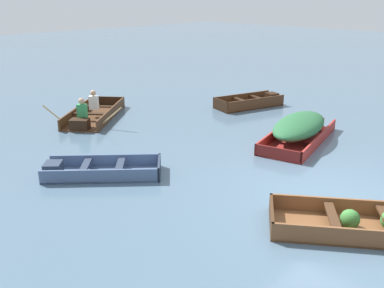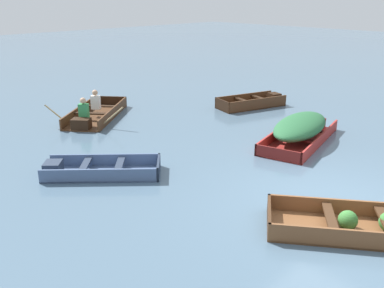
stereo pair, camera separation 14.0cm
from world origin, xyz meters
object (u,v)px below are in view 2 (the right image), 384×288
Objects in this scene: dinghy_wooden_brown_foreground at (366,226)px; skiff_red_near_moored at (300,128)px; rowboat_dark_varnish_with_crew at (94,114)px; skiff_dark_varnish_outer_moored at (254,103)px; skiff_slate_blue_mid_moored at (97,170)px.

skiff_red_near_moored is (3.31, 3.35, 0.25)m from dinghy_wooden_brown_foreground.
skiff_red_near_moored is 1.08× the size of rowboat_dark_varnish_with_crew.
dinghy_wooden_brown_foreground is at bearing -129.74° from skiff_dark_varnish_outer_moored.
rowboat_dark_varnish_with_crew is (-2.78, 5.80, -0.20)m from skiff_red_near_moored.
rowboat_dark_varnish_with_crew is (2.39, 3.88, 0.07)m from skiff_slate_blue_mid_moored.
skiff_dark_varnish_outer_moored reaches higher than skiff_slate_blue_mid_moored.
dinghy_wooden_brown_foreground is 9.17m from rowboat_dark_varnish_with_crew.
rowboat_dark_varnish_with_crew reaches higher than dinghy_wooden_brown_foreground.
dinghy_wooden_brown_foreground is 0.95× the size of rowboat_dark_varnish_with_crew.
skiff_red_near_moored reaches higher than skiff_dark_varnish_outer_moored.
dinghy_wooden_brown_foreground is 8.56m from skiff_dark_varnish_outer_moored.
skiff_slate_blue_mid_moored is (-1.85, 5.27, -0.02)m from dinghy_wooden_brown_foreground.
rowboat_dark_varnish_with_crew reaches higher than skiff_red_near_moored.
skiff_dark_varnish_outer_moored is at bearing 56.29° from skiff_red_near_moored.
skiff_red_near_moored reaches higher than skiff_slate_blue_mid_moored.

